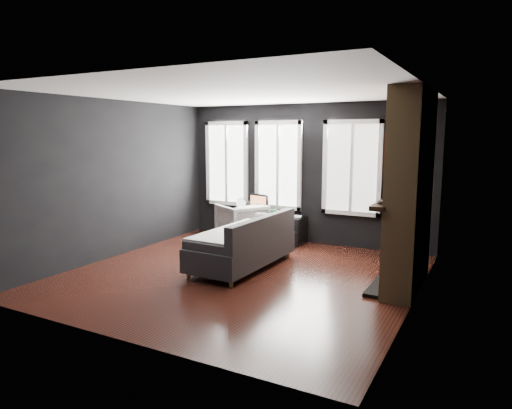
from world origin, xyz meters
The scene contains 18 objects.
floor centered at (0.00, 0.00, 0.00)m, with size 5.00×5.00×0.00m, color black.
ceiling centered at (0.00, 0.00, 2.70)m, with size 5.00×5.00×0.00m, color white.
wall_back centered at (0.00, 2.50, 1.35)m, with size 5.00×0.02×2.70m, color black.
wall_left centered at (-2.50, 0.00, 1.35)m, with size 0.02×5.00×2.70m, color black.
wall_right centered at (2.50, 0.00, 1.35)m, with size 0.02×5.00×2.70m, color black.
windows centered at (-0.45, 2.46, 2.38)m, with size 4.00×0.16×1.76m, color white, non-canonical shape.
fireplace centered at (2.30, 0.60, 1.35)m, with size 0.70×1.62×2.70m, color #93724C, non-canonical shape.
sofa centered at (-0.19, 0.38, 0.43)m, with size 1.01×2.02×0.87m, color black, non-canonical shape.
stripe_pillow centered at (0.04, 0.71, 0.62)m, with size 0.08×0.36×0.36m, color gray.
armchair centered at (-1.10, 1.95, 0.42)m, with size 0.81×0.76×0.84m, color silver.
media_console centered at (-0.67, 2.24, 0.26)m, with size 1.54×0.48×0.53m, color black, non-canonical shape.
monitor centered at (-0.89, 2.28, 0.75)m, with size 0.50×0.11×0.45m, color black, non-canonical shape.
desk_fan centered at (-1.29, 2.27, 0.68)m, with size 0.21×0.21×0.30m, color #A6A6A6, non-canonical shape.
mug centered at (-0.25, 2.15, 0.59)m, with size 0.11×0.09×0.11m, color #DD4620.
book centered at (-0.13, 2.24, 0.65)m, with size 0.18×0.02×0.24m, color #C2B099.
storage_box centered at (-0.56, 2.20, 0.59)m, with size 0.21×0.14×0.12m, color #27662A.
mantel_vase centered at (2.05, 1.05, 1.32)m, with size 0.19×0.20×0.19m, color gold.
mantel_clock centered at (2.05, 0.05, 1.25)m, with size 0.11×0.11×0.04m, color black.
Camera 1 is at (3.33, -5.78, 2.11)m, focal length 32.00 mm.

